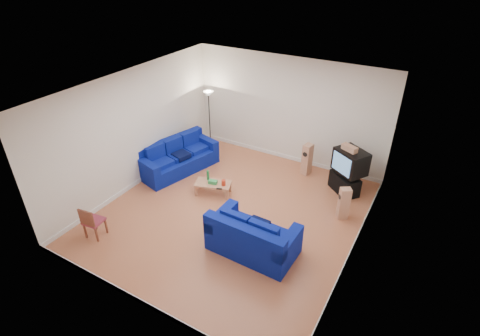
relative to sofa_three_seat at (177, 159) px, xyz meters
The scene contains 16 objects.
room 2.97m from the sofa_three_seat, 22.12° to the right, with size 6.01×6.51×3.21m.
sofa_three_seat is the anchor object (origin of this frame).
sofa_loveseat 4.12m from the sofa_three_seat, 29.11° to the right, with size 1.90×1.10×0.94m.
coffee_table 1.74m from the sofa_three_seat, 18.68° to the right, with size 1.05×0.75×0.35m.
bottle 1.53m from the sofa_three_seat, 18.80° to the right, with size 0.07×0.07×0.28m, color #197233.
tissue_box 1.76m from the sofa_three_seat, 19.35° to the right, with size 0.23×0.13×0.09m, color green.
red_canister 2.01m from the sofa_three_seat, 14.63° to the right, with size 0.11×0.11×0.16m, color red.
remote 2.07m from the sofa_three_seat, 20.32° to the right, with size 0.15×0.05×0.02m, color black.
tv_stand 4.84m from the sofa_three_seat, 15.75° to the left, with size 0.84×0.47×0.51m, color black.
av_receiver 4.86m from the sofa_three_seat, 15.81° to the left, with size 0.43×0.35×0.10m, color black.
television 4.94m from the sofa_three_seat, 16.09° to the left, with size 1.01×0.94×0.63m.
centre_speaker 4.92m from the sofa_three_seat, 15.92° to the left, with size 0.42×0.17×0.15m, color tan.
speaker_left 3.82m from the sofa_three_seat, 26.10° to the left, with size 0.26×0.32×0.94m.
speaker_right 4.96m from the sofa_three_seat, ahead, with size 0.32×0.30×0.85m.
floor_lamp 2.10m from the sofa_three_seat, 87.87° to the left, with size 0.33×0.33×1.93m.
dining_chair 3.39m from the sofa_three_seat, 85.90° to the right, with size 0.44×0.44×0.83m.
Camera 1 is at (3.92, -6.41, 5.80)m, focal length 28.00 mm.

